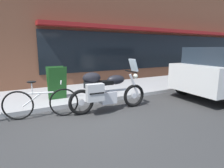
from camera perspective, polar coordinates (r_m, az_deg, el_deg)
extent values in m
plane|color=#323232|center=(4.55, -5.62, -11.20)|extent=(80.00, 80.00, 0.00)
cube|color=brown|center=(12.40, 19.72, 19.91)|extent=(22.89, 0.35, 7.57)
cube|color=black|center=(12.09, 19.78, 9.49)|extent=(16.03, 0.06, 1.80)
cube|color=maroon|center=(11.98, 20.94, 14.68)|extent=(16.03, 0.60, 0.16)
cube|color=#9F9F9F|center=(12.64, 28.70, 2.04)|extent=(30.00, 2.82, 0.12)
torus|color=black|center=(5.53, 6.71, -3.55)|extent=(0.68, 0.14, 0.68)
cylinder|color=silver|center=(5.53, 6.71, -3.55)|extent=(0.16, 0.07, 0.16)
torus|color=black|center=(4.90, -9.38, -5.52)|extent=(0.68, 0.14, 0.68)
cylinder|color=silver|center=(4.90, -9.38, -5.52)|extent=(0.16, 0.07, 0.16)
cube|color=silver|center=(5.13, -1.34, -4.05)|extent=(0.46, 0.33, 0.32)
cylinder|color=silver|center=(5.11, -0.84, -2.14)|extent=(1.04, 0.14, 0.06)
ellipsoid|color=black|center=(5.13, 1.18, 1.34)|extent=(0.54, 0.32, 0.26)
cube|color=black|center=(4.97, -3.15, 0.31)|extent=(0.62, 0.28, 0.11)
cube|color=black|center=(4.86, -6.75, -0.23)|extent=(0.30, 0.24, 0.18)
cylinder|color=silver|center=(5.46, 6.78, -0.30)|extent=(0.35, 0.10, 0.67)
cylinder|color=black|center=(5.33, 5.79, 3.82)|extent=(0.08, 0.62, 0.04)
cube|color=silver|center=(5.36, 6.56, 5.77)|extent=(0.17, 0.33, 0.35)
sphere|color=#EAEACC|center=(5.43, 7.20, 2.43)|extent=(0.14, 0.14, 0.14)
cube|color=#B9B9B9|center=(4.69, -5.19, -2.60)|extent=(0.45, 0.23, 0.44)
cube|color=black|center=(4.59, -4.61, -2.88)|extent=(0.37, 0.04, 0.03)
ellipsoid|color=black|center=(4.85, -6.24, 1.91)|extent=(0.50, 0.35, 0.28)
torus|color=black|center=(4.90, -14.46, -5.45)|extent=(0.71, 0.22, 0.72)
torus|color=black|center=(5.02, -26.83, -5.91)|extent=(0.71, 0.22, 0.72)
cylinder|color=silver|center=(4.86, -20.94, -2.55)|extent=(0.58, 0.19, 0.04)
cylinder|color=silver|center=(4.93, -23.30, -4.46)|extent=(0.45, 0.15, 0.34)
cylinder|color=silver|center=(4.86, -23.29, -1.27)|extent=(0.03, 0.03, 0.30)
ellipsoid|color=black|center=(4.83, -23.43, 0.59)|extent=(0.24, 0.15, 0.06)
cylinder|color=silver|center=(4.78, -15.35, 0.51)|extent=(0.15, 0.47, 0.03)
cylinder|color=black|center=(7.48, 21.06, -0.47)|extent=(0.68, 0.28, 0.66)
cube|color=#1E511E|center=(6.00, -16.26, 0.16)|extent=(0.55, 0.21, 1.02)
cube|color=#1E511E|center=(6.21, -16.74, 0.48)|extent=(0.55, 0.21, 1.02)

